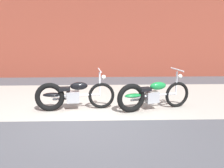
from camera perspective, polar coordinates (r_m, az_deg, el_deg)
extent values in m
plane|color=#47474C|center=(5.69, -5.85, -8.43)|extent=(80.00, 80.00, 0.00)
cube|color=#9E998E|center=(7.35, -4.91, -3.39)|extent=(36.00, 3.50, 0.01)
cube|color=brown|center=(10.50, -4.16, 15.54)|extent=(36.00, 0.50, 5.06)
torus|color=black|center=(6.40, -2.44, -2.70)|extent=(0.68, 0.17, 0.68)
torus|color=black|center=(6.37, -14.13, -2.94)|extent=(0.74, 0.23, 0.73)
cylinder|color=silver|center=(6.35, -8.28, -2.59)|extent=(1.23, 0.22, 0.06)
cube|color=#99999E|center=(6.36, -8.99, -2.97)|extent=(0.35, 0.26, 0.28)
ellipsoid|color=black|center=(6.29, -7.62, -0.46)|extent=(0.46, 0.25, 0.20)
ellipsoid|color=black|center=(6.35, -13.71, -2.40)|extent=(0.46, 0.24, 0.10)
cube|color=black|center=(6.30, -10.87, -1.11)|extent=(0.30, 0.24, 0.08)
cylinder|color=silver|center=(6.32, -2.82, -0.01)|extent=(0.05, 0.05, 0.62)
cylinder|color=silver|center=(6.25, -2.86, 3.20)|extent=(0.11, 0.58, 0.03)
sphere|color=white|center=(6.29, -1.94, 1.62)|extent=(0.11, 0.11, 0.11)
cylinder|color=silver|center=(6.53, -11.09, -3.36)|extent=(0.55, 0.13, 0.06)
torus|color=black|center=(6.71, 14.73, -2.38)|extent=(0.67, 0.27, 0.68)
torus|color=black|center=(6.12, 4.42, -3.25)|extent=(0.74, 0.33, 0.73)
cylinder|color=silver|center=(6.38, 9.83, -2.57)|extent=(1.20, 0.40, 0.06)
cube|color=#99999E|center=(6.36, 9.17, -2.98)|extent=(0.37, 0.30, 0.28)
ellipsoid|color=#197A38|center=(6.36, 10.55, -0.42)|extent=(0.48, 0.31, 0.20)
ellipsoid|color=#197A38|center=(6.12, 4.86, -2.67)|extent=(0.47, 0.30, 0.10)
cube|color=black|center=(6.21, 7.61, -1.20)|extent=(0.33, 0.27, 0.08)
cylinder|color=silver|center=(6.62, 14.60, 0.18)|extent=(0.05, 0.05, 0.62)
cylinder|color=silver|center=(6.55, 14.78, 3.25)|extent=(0.19, 0.57, 0.03)
sphere|color=white|center=(6.64, 15.41, 1.75)|extent=(0.11, 0.11, 0.11)
cylinder|color=silver|center=(6.41, 6.62, -3.52)|extent=(0.54, 0.21, 0.06)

